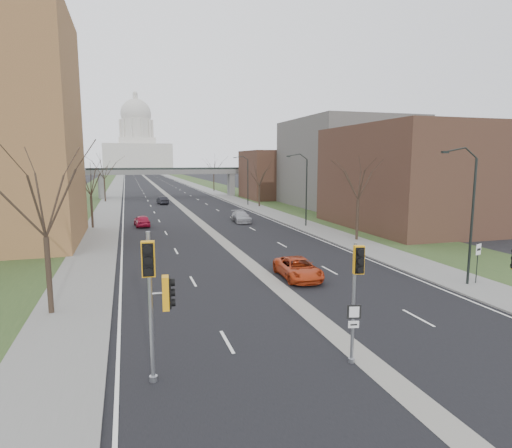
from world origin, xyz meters
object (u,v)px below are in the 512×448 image
signal_pole_median (356,282)px  speed_limit_sign (478,256)px  car_left_far (163,200)px  car_right_near (298,268)px  signal_pole_left (156,286)px  car_right_mid (241,217)px  car_left_near (142,221)px

signal_pole_median → speed_limit_sign: 15.30m
car_left_far → car_right_near: (4.70, -53.90, 0.01)m
car_right_near → car_left_far: bearing=97.2°
signal_pole_median → car_left_far: (-1.96, 66.25, -2.71)m
signal_pole_median → car_right_near: bearing=90.6°
signal_pole_left → car_right_mid: bearing=75.9°
signal_pole_left → car_left_near: signal_pole_left is taller
speed_limit_sign → car_left_near: (-19.79, 31.93, -1.18)m
signal_pole_median → car_right_near: 12.94m
signal_pole_left → signal_pole_median: signal_pole_left is taller
signal_pole_left → car_left_far: signal_pole_left is taller
car_left_near → car_right_mid: size_ratio=0.85×
signal_pole_left → car_right_mid: (13.34, 38.67, -2.92)m
car_right_near → car_right_mid: bearing=85.5°
speed_limit_sign → car_right_mid: size_ratio=0.53×
car_right_mid → signal_pole_median: bearing=-96.0°
car_left_near → car_right_near: car_left_near is taller
car_right_mid → speed_limit_sign: bearing=-74.7°
speed_limit_sign → signal_pole_median: bearing=-167.9°
speed_limit_sign → car_left_far: 60.61m
signal_pole_left → car_left_near: size_ratio=1.33×
car_left_far → signal_pole_median: bearing=83.7°
signal_pole_left → car_right_mid: size_ratio=1.13×
car_left_far → car_right_near: bearing=87.0°
signal_pole_left → car_left_near: (0.82, 38.67, -2.92)m
car_left_near → car_left_far: 27.14m
signal_pole_median → car_right_mid: signal_pole_median is taller
car_left_near → car_left_far: size_ratio=1.00×
signal_pole_left → car_right_near: 15.63m
speed_limit_sign → car_right_mid: (-7.26, 31.93, -1.18)m
signal_pole_median → car_right_mid: (5.94, 39.51, -2.69)m
car_left_far → car_right_near: 54.10m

